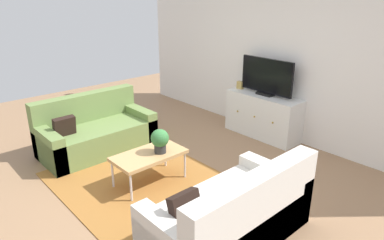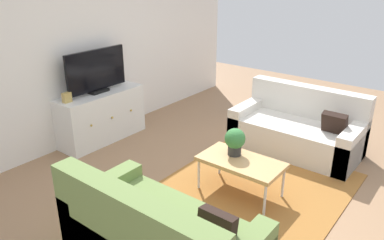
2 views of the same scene
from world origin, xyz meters
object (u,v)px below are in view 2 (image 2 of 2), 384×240
Objects in this scene: coffee_table at (241,163)px; flat_screen_tv at (96,71)px; tv_console at (102,116)px; mantel_clock at (67,98)px; couch_right_side at (299,130)px; potted_plant at (235,141)px.

flat_screen_tv is at bearing 89.91° from coffee_table.
mantel_clock is (-0.53, 0.00, 0.43)m from tv_console.
coffee_table is at bearing -90.09° from flat_screen_tv.
couch_right_side is 1.83× the size of coffee_table.
coffee_table is 2.44m from flat_screen_tv.
couch_right_side reaches higher than coffee_table.
mantel_clock reaches higher than couch_right_side.
couch_right_side is 2.79m from tv_console.
coffee_table is (-1.47, 0.04, 0.10)m from couch_right_side.
flat_screen_tv reaches higher than couch_right_side.
couch_right_side is 1.45m from potted_plant.
coffee_table is 2.42m from mantel_clock.
couch_right_side is 1.29× the size of tv_console.
coffee_table is 2.33m from tv_console.
potted_plant is 0.32× the size of flat_screen_tv.
couch_right_side reaches higher than tv_console.
flat_screen_tv reaches higher than mantel_clock.
tv_console is at bearing 89.91° from coffee_table.
flat_screen_tv is at bearing 91.63° from potted_plant.
potted_plant is (0.07, 0.13, 0.21)m from coffee_table.
tv_console is at bearing 91.64° from potted_plant.
tv_console is 9.94× the size of mantel_clock.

